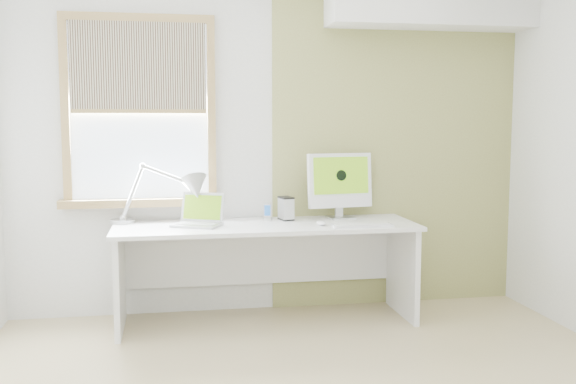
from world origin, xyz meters
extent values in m
cube|color=silver|center=(0.00, 1.76, 1.30)|extent=(4.00, 0.02, 2.60)
cube|color=silver|center=(0.00, -1.76, 1.30)|extent=(4.00, 0.02, 2.60)
cube|color=olive|center=(1.00, 1.74, 1.30)|extent=(2.00, 0.02, 2.60)
cube|color=white|center=(1.20, 1.57, 2.40)|extent=(1.60, 0.40, 0.42)
cube|color=olive|center=(-1.53, 1.72, 1.55)|extent=(0.06, 0.06, 1.42)
cube|color=olive|center=(-0.47, 1.72, 1.55)|extent=(0.06, 0.06, 1.42)
cube|color=olive|center=(-1.00, 1.72, 2.23)|extent=(1.00, 0.06, 0.06)
cube|color=olive|center=(-1.00, 1.70, 0.87)|extent=(1.20, 0.14, 0.06)
cube|color=#D1E2F9|center=(-1.00, 1.74, 1.55)|extent=(1.00, 0.01, 1.30)
cube|color=beige|center=(-1.00, 1.70, 1.88)|extent=(0.98, 0.02, 0.65)
cube|color=olive|center=(-1.00, 1.70, 1.55)|extent=(0.98, 0.03, 0.03)
cube|color=white|center=(-0.10, 1.38, 0.71)|extent=(2.20, 0.70, 0.03)
cube|color=white|center=(-1.15, 1.38, 0.35)|extent=(0.04, 0.64, 0.70)
cube|color=white|center=(0.95, 1.38, 0.35)|extent=(0.04, 0.64, 0.70)
cube|color=white|center=(-0.10, 1.70, 0.45)|extent=(2.08, 0.02, 0.48)
cylinder|color=#B4B6B8|center=(-1.14, 1.62, 0.74)|extent=(0.20, 0.20, 0.03)
sphere|color=#B4B6B8|center=(-1.14, 1.62, 0.76)|extent=(0.06, 0.06, 0.05)
cylinder|color=#B4B6B8|center=(-1.06, 1.61, 0.96)|extent=(0.18, 0.04, 0.40)
sphere|color=#B4B6B8|center=(-0.98, 1.61, 1.15)|extent=(0.05, 0.05, 0.05)
cylinder|color=#B4B6B8|center=(-0.81, 1.57, 1.09)|extent=(0.36, 0.11, 0.15)
sphere|color=#B4B6B8|center=(-0.64, 1.53, 1.02)|extent=(0.05, 0.05, 0.04)
cone|color=#B4B6B8|center=(-0.60, 1.53, 0.99)|extent=(0.27, 0.31, 0.24)
cube|color=#B4B6B8|center=(-0.60, 1.38, 0.74)|extent=(0.39, 0.34, 0.02)
cube|color=#B2B5B7|center=(-0.60, 1.38, 0.75)|extent=(0.31, 0.24, 0.00)
cube|color=#B4B6B8|center=(-0.56, 1.48, 0.85)|extent=(0.32, 0.20, 0.21)
cube|color=#54830F|center=(-0.56, 1.48, 0.85)|extent=(0.28, 0.17, 0.17)
cylinder|color=#B4B6B8|center=(-0.07, 1.57, 0.74)|extent=(0.08, 0.08, 0.02)
cube|color=#B4B6B8|center=(-0.07, 1.57, 0.81)|extent=(0.06, 0.02, 0.11)
cube|color=#194C99|center=(-0.07, 1.56, 0.81)|extent=(0.04, 0.01, 0.08)
cube|color=#B4B6B8|center=(0.07, 1.55, 0.82)|extent=(0.11, 0.15, 0.18)
cube|color=black|center=(0.07, 1.55, 0.90)|extent=(0.11, 0.15, 0.01)
cube|color=black|center=(0.07, 1.55, 0.74)|extent=(0.11, 0.15, 0.01)
cube|color=#B4B6B8|center=(0.50, 1.56, 0.74)|extent=(0.21, 0.19, 0.01)
cube|color=#B4B6B8|center=(0.50, 1.59, 0.82)|extent=(0.06, 0.03, 0.17)
cube|color=white|center=(0.50, 1.58, 1.02)|extent=(0.52, 0.16, 0.42)
cube|color=#54830F|center=(0.50, 1.55, 1.06)|extent=(0.45, 0.09, 0.28)
cylinder|color=black|center=(0.51, 1.55, 1.06)|extent=(0.08, 0.02, 0.08)
cube|color=white|center=(0.56, 1.16, 0.74)|extent=(0.43, 0.12, 0.02)
cube|color=white|center=(0.56, 1.16, 0.75)|extent=(0.40, 0.09, 0.00)
ellipsoid|color=white|center=(0.28, 1.26, 0.75)|extent=(0.08, 0.12, 0.03)
camera|label=1|loc=(-0.78, -3.33, 1.49)|focal=41.19mm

